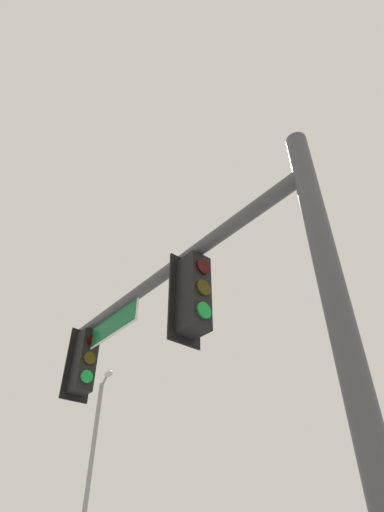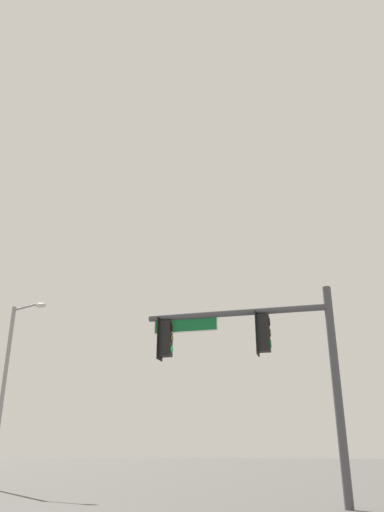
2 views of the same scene
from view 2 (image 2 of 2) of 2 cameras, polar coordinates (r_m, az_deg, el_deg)
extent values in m
cylinder|color=#47474C|center=(14.68, 16.25, -14.46)|extent=(0.24, 0.24, 5.90)
cylinder|color=#47474C|center=(15.32, 4.96, -6.51)|extent=(5.47, 1.02, 0.19)
cube|color=black|center=(15.07, 7.45, -8.78)|extent=(0.11, 0.52, 1.30)
cube|color=black|center=(15.04, 8.17, -8.73)|extent=(0.40, 0.37, 1.10)
cylinder|color=black|center=(15.19, 8.05, -6.49)|extent=(0.04, 0.04, 0.12)
cylinder|color=#340503|center=(15.10, 8.87, -7.45)|extent=(0.06, 0.22, 0.22)
cylinder|color=#392D05|center=(15.02, 8.94, -8.67)|extent=(0.06, 0.22, 0.22)
cylinder|color=green|center=(14.95, 9.01, -9.90)|extent=(0.06, 0.22, 0.22)
cube|color=black|center=(15.72, -3.69, -9.46)|extent=(0.11, 0.52, 1.30)
cube|color=black|center=(15.66, -3.02, -9.43)|extent=(0.40, 0.37, 1.10)
cylinder|color=black|center=(15.80, -2.98, -7.27)|extent=(0.04, 0.04, 0.12)
cylinder|color=#340503|center=(15.67, -2.29, -8.21)|extent=(0.06, 0.22, 0.22)
cylinder|color=#392D05|center=(15.60, -2.31, -9.39)|extent=(0.06, 0.22, 0.22)
cylinder|color=green|center=(15.53, -2.33, -10.58)|extent=(0.06, 0.22, 0.22)
cube|color=#0F602D|center=(15.57, -0.74, -7.93)|extent=(1.95, 0.33, 0.37)
cube|color=white|center=(15.57, -0.74, -7.93)|extent=(2.01, 0.33, 0.43)
cylinder|color=gray|center=(23.99, -20.81, -14.32)|extent=(0.18, 0.18, 7.68)
cylinder|color=gray|center=(23.89, -18.30, -5.52)|extent=(1.93, 0.52, 0.10)
ellipsoid|color=silver|center=(23.10, -16.87, -5.41)|extent=(0.56, 0.28, 0.20)
camera|label=1|loc=(11.83, 24.62, -16.95)|focal=28.00mm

